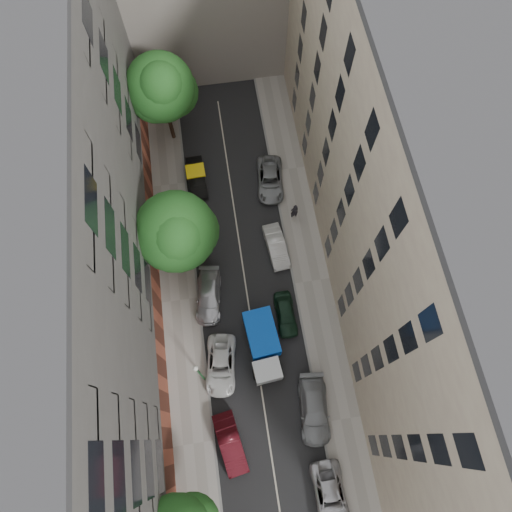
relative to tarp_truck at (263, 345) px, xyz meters
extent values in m
plane|color=#4C4C49|center=(-0.60, 4.88, -1.37)|extent=(120.00, 120.00, 0.00)
cube|color=black|center=(-0.60, 4.88, -1.36)|extent=(8.00, 44.00, 0.02)
cube|color=gray|center=(-6.10, 4.88, -1.29)|extent=(3.00, 44.00, 0.15)
cube|color=gray|center=(4.90, 4.88, -1.29)|extent=(3.00, 44.00, 0.15)
cube|color=#4B4846|center=(-11.60, 4.88, 8.63)|extent=(8.00, 44.00, 20.00)
cube|color=#C1B296|center=(10.40, 4.88, 8.63)|extent=(8.00, 44.00, 20.00)
cube|color=black|center=(0.00, -0.10, -0.82)|extent=(2.58, 5.53, 0.30)
cube|color=#ABAEB0|center=(0.00, -1.98, 0.07)|extent=(2.12, 1.77, 1.69)
cube|color=blue|center=(0.00, 0.79, 0.22)|extent=(2.51, 3.76, 1.78)
cylinder|color=black|center=(-0.94, -1.98, -0.95)|extent=(0.28, 0.83, 0.83)
cylinder|color=black|center=(0.94, -1.98, -0.95)|extent=(0.28, 0.83, 0.83)
cylinder|color=black|center=(-0.94, 1.49, -0.95)|extent=(0.28, 0.83, 0.83)
cylinder|color=black|center=(0.94, 1.49, -0.95)|extent=(0.28, 0.83, 0.83)
imported|color=#480E16|center=(-3.40, -6.52, -0.64)|extent=(2.27, 4.62, 1.46)
imported|color=silver|center=(-3.40, -0.92, -0.70)|extent=(2.91, 5.06, 1.33)
imported|color=silver|center=(-3.70, 4.68, -0.67)|extent=(2.62, 5.02, 1.39)
imported|color=black|center=(-4.20, 10.28, -0.66)|extent=(2.16, 4.31, 1.41)
imported|color=black|center=(-3.52, 15.88, -0.67)|extent=(1.65, 4.29, 1.40)
imported|color=#B1B0B5|center=(3.00, -10.97, -0.70)|extent=(2.25, 4.79, 1.33)
imported|color=gray|center=(3.00, -5.16, -0.62)|extent=(2.59, 5.34, 1.50)
imported|color=black|center=(2.20, 2.28, -0.72)|extent=(1.54, 3.80, 1.29)
imported|color=silver|center=(2.43, 8.17, -0.68)|extent=(1.87, 4.27, 1.37)
imported|color=gray|center=(2.97, 14.68, -0.68)|extent=(2.81, 5.14, 1.36)
cylinder|color=#382619|center=(-5.20, 8.22, 0.21)|extent=(0.36, 0.36, 2.85)
cylinder|color=#382619|center=(-5.20, 8.22, 2.65)|extent=(0.24, 0.24, 2.03)
sphere|color=#214E1A|center=(-5.20, 8.22, 4.64)|extent=(6.07, 6.07, 6.07)
sphere|color=#214E1A|center=(-4.30, 8.62, 3.67)|extent=(4.55, 4.55, 4.55)
sphere|color=#214E1A|center=(-5.90, 7.72, 4.07)|extent=(4.25, 4.25, 4.25)
sphere|color=#214E1A|center=(-5.00, 7.42, 5.70)|extent=(3.95, 3.95, 3.95)
cylinder|color=#382619|center=(-5.24, 21.03, 0.37)|extent=(0.36, 0.36, 3.17)
cylinder|color=#382619|center=(-5.24, 21.03, 3.09)|extent=(0.24, 0.24, 2.27)
sphere|color=#214E1A|center=(-5.24, 21.03, 5.32)|extent=(5.68, 5.68, 5.68)
sphere|color=#214E1A|center=(-4.34, 21.43, 4.23)|extent=(4.26, 4.26, 4.26)
sphere|color=#214E1A|center=(-5.94, 20.53, 4.68)|extent=(3.98, 3.98, 3.98)
sphere|color=#214E1A|center=(-5.04, 20.23, 6.49)|extent=(3.69, 3.69, 3.69)
cylinder|color=#1B5F2A|center=(-4.80, -1.67, 1.55)|extent=(0.14, 0.14, 5.53)
sphere|color=silver|center=(-4.80, -1.67, 4.40)|extent=(0.36, 0.36, 0.36)
imported|color=black|center=(4.48, 11.02, -0.26)|extent=(0.76, 0.57, 1.90)
camera|label=1|loc=(-1.53, -6.46, 34.72)|focal=32.00mm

